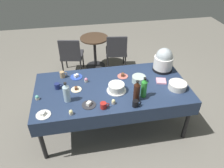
{
  "coord_description": "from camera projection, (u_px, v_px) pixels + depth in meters",
  "views": [
    {
      "loc": [
        -0.44,
        -2.4,
        2.59
      ],
      "look_at": [
        0.0,
        0.0,
        0.8
      ],
      "focal_mm": 34.05,
      "sensor_mm": 36.0,
      "label": 1
    }
  ],
  "objects": [
    {
      "name": "coffee_mug_red",
      "position": [
        104.0,
        105.0,
        2.67
      ],
      "size": [
        0.12,
        0.08,
        0.08
      ],
      "color": "#B2231E",
      "rests_on": "potluck_table"
    },
    {
      "name": "potluck_table",
      "position": [
        112.0,
        90.0,
        3.09
      ],
      "size": [
        2.2,
        1.1,
        0.75
      ],
      "color": "navy",
      "rests_on": "ground"
    },
    {
      "name": "soda_bottle_water",
      "position": [
        66.0,
        93.0,
        2.73
      ],
      "size": [
        0.09,
        0.09,
        0.29
      ],
      "color": "silver",
      "rests_on": "potluck_table"
    },
    {
      "name": "ground",
      "position": [
        112.0,
        123.0,
        3.5
      ],
      "size": [
        9.0,
        9.0,
        0.0
      ],
      "primitive_type": "plane",
      "color": "slate"
    },
    {
      "name": "cupcake_rose",
      "position": [
        37.0,
        98.0,
        2.81
      ],
      "size": [
        0.05,
        0.05,
        0.07
      ],
      "color": "beige",
      "rests_on": "potluck_table"
    },
    {
      "name": "coffee_mug_navy",
      "position": [
        57.0,
        86.0,
        3.0
      ],
      "size": [
        0.11,
        0.07,
        0.08
      ],
      "color": "navy",
      "rests_on": "potluck_table"
    },
    {
      "name": "dessert_plate_cream",
      "position": [
        76.0,
        89.0,
        2.99
      ],
      "size": [
        0.15,
        0.15,
        0.05
      ],
      "color": "beige",
      "rests_on": "potluck_table"
    },
    {
      "name": "soda_bottle_lime_soda",
      "position": [
        144.0,
        88.0,
        2.8
      ],
      "size": [
        0.08,
        0.08,
        0.3
      ],
      "color": "green",
      "rests_on": "potluck_table"
    },
    {
      "name": "dessert_plate_charcoal",
      "position": [
        89.0,
        104.0,
        2.73
      ],
      "size": [
        0.18,
        0.18,
        0.05
      ],
      "color": "#2D2D33",
      "rests_on": "potluck_table"
    },
    {
      "name": "cupcake_berry",
      "position": [
        86.0,
        80.0,
        3.14
      ],
      "size": [
        0.05,
        0.05,
        0.07
      ],
      "color": "beige",
      "rests_on": "potluck_table"
    },
    {
      "name": "cupcake_mint",
      "position": [
        71.0,
        112.0,
        2.58
      ],
      "size": [
        0.05,
        0.05,
        0.07
      ],
      "color": "beige",
      "rests_on": "potluck_table"
    },
    {
      "name": "cupcake_lemon",
      "position": [
        113.0,
        102.0,
        2.74
      ],
      "size": [
        0.05,
        0.05,
        0.07
      ],
      "color": "beige",
      "rests_on": "potluck_table"
    },
    {
      "name": "frosted_layer_cake",
      "position": [
        116.0,
        88.0,
        2.95
      ],
      "size": [
        0.27,
        0.27,
        0.11
      ],
      "color": "silver",
      "rests_on": "potluck_table"
    },
    {
      "name": "paper_napkin_stack",
      "position": [
        161.0,
        81.0,
        3.15
      ],
      "size": [
        0.17,
        0.17,
        0.02
      ],
      "primitive_type": "cube",
      "rotation": [
        0.0,
        0.0,
        -0.27
      ],
      "color": "pink",
      "rests_on": "potluck_table"
    },
    {
      "name": "maroon_chair_left",
      "position": [
        71.0,
        54.0,
        4.4
      ],
      "size": [
        0.51,
        0.51,
        0.85
      ],
      "color": "#333338",
      "rests_on": "ground"
    },
    {
      "name": "ceramic_snack_bowl",
      "position": [
        177.0,
        86.0,
        3.0
      ],
      "size": [
        0.25,
        0.25,
        0.09
      ],
      "primitive_type": "cylinder",
      "color": "silver",
      "rests_on": "potluck_table"
    },
    {
      "name": "dessert_plate_white",
      "position": [
        43.0,
        114.0,
        2.59
      ],
      "size": [
        0.18,
        0.18,
        0.05
      ],
      "color": "white",
      "rests_on": "potluck_table"
    },
    {
      "name": "soda_bottle_cola",
      "position": [
        137.0,
        91.0,
        2.74
      ],
      "size": [
        0.09,
        0.09,
        0.31
      ],
      "color": "#33190F",
      "rests_on": "potluck_table"
    },
    {
      "name": "slow_cooker",
      "position": [
        163.0,
        60.0,
        3.32
      ],
      "size": [
        0.31,
        0.31,
        0.38
      ],
      "color": "black",
      "rests_on": "potluck_table"
    },
    {
      "name": "dessert_plate_coral",
      "position": [
        123.0,
        76.0,
        3.26
      ],
      "size": [
        0.16,
        0.16,
        0.05
      ],
      "color": "#E07266",
      "rests_on": "potluck_table"
    },
    {
      "name": "coffee_mug_black",
      "position": [
        136.0,
        103.0,
        2.69
      ],
      "size": [
        0.12,
        0.08,
        0.09
      ],
      "color": "black",
      "rests_on": "potluck_table"
    },
    {
      "name": "glass_salad_bowl",
      "position": [
        139.0,
        79.0,
        3.13
      ],
      "size": [
        0.2,
        0.2,
        0.09
      ],
      "primitive_type": "cylinder",
      "color": "#B2C6BC",
      "rests_on": "potluck_table"
    },
    {
      "name": "maroon_chair_right",
      "position": [
        116.0,
        50.0,
        4.54
      ],
      "size": [
        0.5,
        0.5,
        0.85
      ],
      "color": "#333338",
      "rests_on": "ground"
    },
    {
      "name": "dessert_plate_cobalt",
      "position": [
        76.0,
        77.0,
        3.25
      ],
      "size": [
        0.19,
        0.19,
        0.05
      ],
      "color": "#2D4CB2",
      "rests_on": "potluck_table"
    },
    {
      "name": "coffee_mug_tan",
      "position": [
        62.0,
        75.0,
        3.22
      ],
      "size": [
        0.12,
        0.07,
        0.1
      ],
      "color": "tan",
      "rests_on": "potluck_table"
    },
    {
      "name": "round_cafe_table",
      "position": [
        95.0,
        47.0,
        4.65
      ],
      "size": [
        0.6,
        0.6,
        0.72
      ],
      "color": "#473323",
      "rests_on": "ground"
    }
  ]
}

